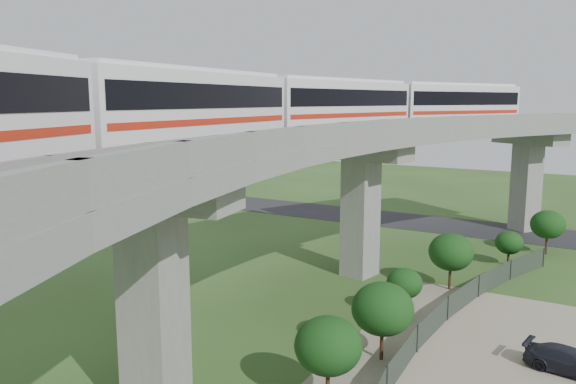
% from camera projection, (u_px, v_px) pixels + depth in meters
% --- Properties ---
extents(ground, '(160.00, 160.00, 0.00)m').
position_uv_depth(ground, '(273.00, 320.00, 32.30)').
color(ground, '#31481D').
rests_on(ground, ground).
extents(asphalt_road, '(60.00, 8.00, 0.03)m').
position_uv_depth(asphalt_road, '(426.00, 223.00, 57.88)').
color(asphalt_road, '#232326').
rests_on(asphalt_road, ground).
extents(viaduct, '(19.58, 73.98, 11.40)m').
position_uv_depth(viaduct, '(336.00, 168.00, 28.94)').
color(viaduct, '#99968E').
rests_on(viaduct, ground).
extents(metro_train, '(11.84, 61.27, 3.64)m').
position_uv_depth(metro_train, '(302.00, 104.00, 32.35)').
color(metro_train, white).
rests_on(metro_train, ground).
extents(fence, '(3.87, 38.73, 1.50)m').
position_uv_depth(fence, '(443.00, 344.00, 27.33)').
color(fence, '#2D382D').
rests_on(fence, ground).
extents(tree_0, '(2.73, 2.73, 3.67)m').
position_uv_depth(tree_0, '(548.00, 225.00, 45.77)').
color(tree_0, '#382314').
rests_on(tree_0, ground).
extents(tree_1, '(2.08, 2.08, 2.66)m').
position_uv_depth(tree_1, '(509.00, 243.00, 42.81)').
color(tree_1, '#382314').
rests_on(tree_1, ground).
extents(tree_2, '(2.93, 2.93, 3.85)m').
position_uv_depth(tree_2, '(451.00, 252.00, 37.09)').
color(tree_2, '#382314').
rests_on(tree_2, ground).
extents(tree_3, '(2.06, 2.06, 3.03)m').
position_uv_depth(tree_3, '(404.00, 283.00, 32.11)').
color(tree_3, '#382314').
rests_on(tree_3, ground).
extents(tree_4, '(3.00, 3.00, 3.89)m').
position_uv_depth(tree_4, '(383.00, 309.00, 26.89)').
color(tree_4, '#382314').
rests_on(tree_4, ground).
extents(tree_5, '(2.80, 2.80, 3.81)m').
position_uv_depth(tree_5, '(328.00, 346.00, 22.84)').
color(tree_5, '#382314').
rests_on(tree_5, ground).
extents(car_dark, '(4.17, 2.19, 1.15)m').
position_uv_depth(car_dark, '(570.00, 361.00, 25.85)').
color(car_dark, black).
rests_on(car_dark, dirt_lot).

